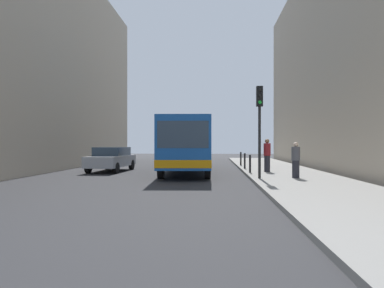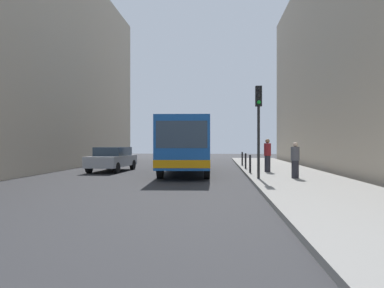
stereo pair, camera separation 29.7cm
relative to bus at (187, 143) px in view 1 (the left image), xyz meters
The scene contains 12 objects.
ground_plane 3.37m from the bus, 88.15° to the right, with size 80.00×80.00×0.00m, color #2D2D30.
sidewalk 6.42m from the bus, 27.78° to the right, with size 4.40×40.00×0.15m, color gray.
building_left 12.76m from the bus, behind, with size 7.00×32.00×14.65m, color #B2A38C.
building_right 12.85m from the bus, ahead, with size 7.00×32.00×14.29m, color #B2A38C.
bus is the anchor object (origin of this frame).
car_beside_bus 4.72m from the bus, behind, with size 2.07×4.50×1.48m.
traffic_light 6.44m from the bus, 54.74° to the right, with size 0.28×0.33×4.10m.
bollard_near 4.28m from the bus, 31.04° to the right, with size 0.11×0.11×0.95m, color black.
bollard_mid 3.83m from the bus, 15.13° to the left, with size 0.11×0.11×0.95m, color black.
bollard_far 5.49m from the bus, 48.81° to the left, with size 0.11×0.11×0.95m, color black.
pedestrian_near_signal 7.22m from the bus, 42.46° to the right, with size 0.38×0.38×1.62m.
pedestrian_mid_sidewalk 4.82m from the bus, 17.65° to the right, with size 0.38×0.38×1.81m.
Camera 1 is at (1.49, -17.79, 1.70)m, focal length 32.43 mm.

